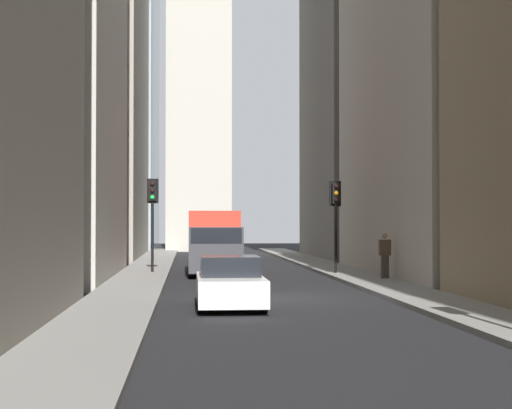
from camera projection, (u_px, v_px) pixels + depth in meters
The scene contains 11 objects.
ground_plane at pixel (271, 299), 25.64m from camera, with size 135.00×135.00×0.00m, color black.
sidewalk_right at pixel (123, 297), 25.28m from camera, with size 90.00×2.20×0.14m, color gray.
sidewalk_left at pixel (415, 295), 26.01m from camera, with size 90.00×2.20×0.14m, color gray.
building_left_far at pixel (390, 16), 54.76m from camera, with size 14.65×10.50×31.77m.
building_right_far at pixel (66, 0), 55.02m from camera, with size 17.50×10.50×33.90m.
church_spire at pixel (199, 22), 69.48m from camera, with size 5.81×5.81×36.37m.
delivery_truck at pixel (214, 242), 37.27m from camera, with size 6.46×2.25×2.84m.
sedan_white at pixel (230, 284), 22.81m from camera, with size 4.30×1.78×1.42m.
traffic_light_midblock at pixel (336, 205), 36.54m from camera, with size 0.43×0.52×4.02m.
traffic_light_far_junction at pixel (152, 203), 37.17m from camera, with size 0.43×0.52×4.16m.
pedestrian at pixel (385, 254), 32.81m from camera, with size 0.26×0.44×1.78m.
Camera 1 is at (-25.58, 2.53, 2.34)m, focal length 58.70 mm.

